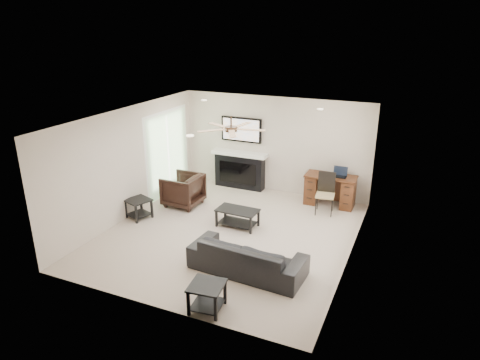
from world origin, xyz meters
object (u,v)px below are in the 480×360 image
(coffee_table, at_px, (237,218))
(sofa, at_px, (247,257))
(armchair, at_px, (183,190))
(desk, at_px, (330,190))
(fireplace_unit, at_px, (239,154))

(coffee_table, bearing_deg, sofa, -58.83)
(armchair, relative_size, desk, 0.70)
(sofa, relative_size, coffee_table, 2.31)
(armchair, bearing_deg, desk, 114.91)
(sofa, relative_size, desk, 1.70)
(coffee_table, bearing_deg, fireplace_unit, 114.47)
(armchair, bearing_deg, fireplace_unit, 155.86)
(fireplace_unit, xyz_separation_m, desk, (2.50, -0.21, -0.57))
(desk, bearing_deg, sofa, -100.76)
(fireplace_unit, bearing_deg, desk, -4.70)
(fireplace_unit, relative_size, desk, 1.57)
(armchair, distance_m, desk, 3.59)
(armchair, height_order, desk, armchair)
(sofa, bearing_deg, fireplace_unit, -60.90)
(sofa, relative_size, fireplace_unit, 1.09)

